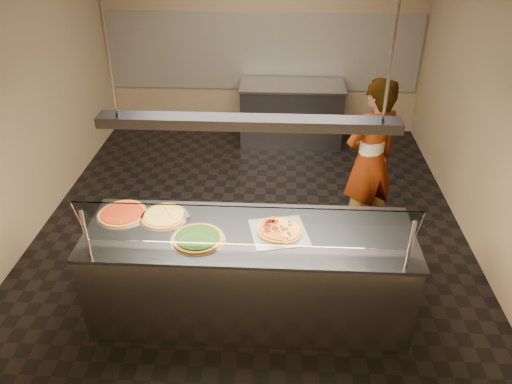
# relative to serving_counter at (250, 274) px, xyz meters

# --- Properties ---
(ground) EXTENTS (5.00, 6.00, 0.02)m
(ground) POSITION_rel_serving_counter_xyz_m (-0.07, 1.33, -0.48)
(ground) COLOR black
(ground) RESTS_ON ground
(wall_back) EXTENTS (5.00, 0.02, 3.00)m
(wall_back) POSITION_rel_serving_counter_xyz_m (-0.07, 4.34, 1.03)
(wall_back) COLOR #907C5D
(wall_back) RESTS_ON ground
(wall_front) EXTENTS (5.00, 0.02, 3.00)m
(wall_front) POSITION_rel_serving_counter_xyz_m (-0.07, -1.68, 1.03)
(wall_front) COLOR #907C5D
(wall_front) RESTS_ON ground
(wall_left) EXTENTS (0.02, 6.00, 3.00)m
(wall_left) POSITION_rel_serving_counter_xyz_m (-2.58, 1.33, 1.03)
(wall_left) COLOR #907C5D
(wall_left) RESTS_ON ground
(wall_right) EXTENTS (0.02, 6.00, 3.00)m
(wall_right) POSITION_rel_serving_counter_xyz_m (2.44, 1.33, 1.03)
(wall_right) COLOR #907C5D
(wall_right) RESTS_ON ground
(tile_band) EXTENTS (4.90, 0.02, 1.20)m
(tile_band) POSITION_rel_serving_counter_xyz_m (-0.07, 4.31, 0.83)
(tile_band) COLOR silver
(tile_band) RESTS_ON wall_back
(serving_counter) EXTENTS (2.85, 0.94, 0.93)m
(serving_counter) POSITION_rel_serving_counter_xyz_m (0.00, 0.00, 0.00)
(serving_counter) COLOR #B7B7BC
(serving_counter) RESTS_ON ground
(sneeze_guard) EXTENTS (2.61, 0.18, 0.54)m
(sneeze_guard) POSITION_rel_serving_counter_xyz_m (-0.00, -0.34, 0.76)
(sneeze_guard) COLOR #B7B7BC
(sneeze_guard) RESTS_ON serving_counter
(perforated_tray) EXTENTS (0.56, 0.56, 0.01)m
(perforated_tray) POSITION_rel_serving_counter_xyz_m (0.26, 0.01, 0.47)
(perforated_tray) COLOR silver
(perforated_tray) RESTS_ON serving_counter
(half_pizza_pepperoni) EXTENTS (0.27, 0.42, 0.05)m
(half_pizza_pepperoni) POSITION_rel_serving_counter_xyz_m (0.16, 0.01, 0.50)
(half_pizza_pepperoni) COLOR #9D5E20
(half_pizza_pepperoni) RESTS_ON perforated_tray
(half_pizza_sausage) EXTENTS (0.27, 0.42, 0.04)m
(half_pizza_sausage) POSITION_rel_serving_counter_xyz_m (0.35, 0.01, 0.49)
(half_pizza_sausage) COLOR #9D5E20
(half_pizza_sausage) RESTS_ON perforated_tray
(pizza_spinach) EXTENTS (0.46, 0.46, 0.03)m
(pizza_spinach) POSITION_rel_serving_counter_xyz_m (-0.43, -0.13, 0.48)
(pizza_spinach) COLOR silver
(pizza_spinach) RESTS_ON serving_counter
(pizza_cheese) EXTENTS (0.44, 0.44, 0.03)m
(pizza_cheese) POSITION_rel_serving_counter_xyz_m (-0.78, 0.19, 0.48)
(pizza_cheese) COLOR silver
(pizza_cheese) RESTS_ON serving_counter
(pizza_tomato) EXTENTS (0.46, 0.46, 0.03)m
(pizza_tomato) POSITION_rel_serving_counter_xyz_m (-1.17, 0.21, 0.48)
(pizza_tomato) COLOR silver
(pizza_tomato) RESTS_ON serving_counter
(pizza_spatula) EXTENTS (0.26, 0.20, 0.02)m
(pizza_spatula) POSITION_rel_serving_counter_xyz_m (-0.70, 0.23, 0.49)
(pizza_spatula) COLOR #B7B7BC
(pizza_spatula) RESTS_ON pizza_spinach
(prep_table) EXTENTS (1.60, 0.74, 0.93)m
(prep_table) POSITION_rel_serving_counter_xyz_m (0.41, 3.88, 0.00)
(prep_table) COLOR #424248
(prep_table) RESTS_ON ground
(worker) EXTENTS (0.81, 0.74, 1.87)m
(worker) POSITION_rel_serving_counter_xyz_m (1.22, 1.40, 0.47)
(worker) COLOR #39343E
(worker) RESTS_ON ground
(heat_lamp_housing) EXTENTS (2.30, 0.18, 0.08)m
(heat_lamp_housing) POSITION_rel_serving_counter_xyz_m (0.00, -0.00, 1.48)
(heat_lamp_housing) COLOR #424248
(heat_lamp_housing) RESTS_ON ceiling
(lamp_rod_left) EXTENTS (0.02, 0.02, 1.01)m
(lamp_rod_left) POSITION_rel_serving_counter_xyz_m (-1.00, -0.00, 2.03)
(lamp_rod_left) COLOR #B7B7BC
(lamp_rod_left) RESTS_ON ceiling
(lamp_rod_right) EXTENTS (0.02, 0.02, 1.01)m
(lamp_rod_right) POSITION_rel_serving_counter_xyz_m (1.00, -0.00, 2.03)
(lamp_rod_right) COLOR #B7B7BC
(lamp_rod_right) RESTS_ON ceiling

